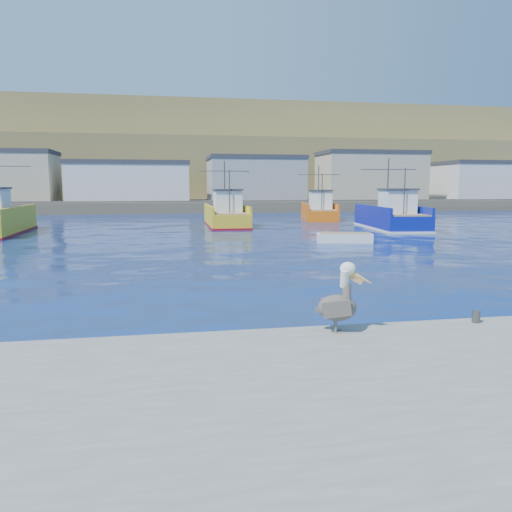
{
  "coord_description": "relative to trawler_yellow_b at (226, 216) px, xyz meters",
  "views": [
    {
      "loc": [
        -4.54,
        -14.3,
        3.87
      ],
      "look_at": [
        -1.46,
        2.72,
        1.44
      ],
      "focal_mm": 35.0,
      "sensor_mm": 36.0,
      "label": 1
    }
  ],
  "objects": [
    {
      "name": "ground",
      "position": [
        -1.24,
        -33.95,
        -1.0
      ],
      "size": [
        260.0,
        260.0,
        0.0
      ],
      "primitive_type": "plane",
      "color": "#071151",
      "rests_on": "ground"
    },
    {
      "name": "dock_bollards",
      "position": [
        -0.64,
        -37.35,
        -0.35
      ],
      "size": [
        36.2,
        0.2,
        0.3
      ],
      "color": "#4C4C4C",
      "rests_on": "dock"
    },
    {
      "name": "far_shore",
      "position": [
        -1.24,
        75.25,
        7.98
      ],
      "size": [
        200.0,
        81.0,
        24.0
      ],
      "color": "brown",
      "rests_on": "ground"
    },
    {
      "name": "trawler_yellow_b",
      "position": [
        0.0,
        0.0,
        0.0
      ],
      "size": [
        4.95,
        10.47,
        6.41
      ],
      "color": "yellow",
      "rests_on": "ground"
    },
    {
      "name": "trawler_blue",
      "position": [
        14.51,
        -5.62,
        0.03
      ],
      "size": [
        5.23,
        11.27,
        6.47
      ],
      "color": "#0B188F",
      "rests_on": "ground"
    },
    {
      "name": "boat_orange",
      "position": [
        11.66,
        7.22,
        0.08
      ],
      "size": [
        5.14,
        9.65,
        6.19
      ],
      "color": "orange",
      "rests_on": "ground"
    },
    {
      "name": "skiff_mid",
      "position": [
        6.34,
        -15.58,
        -0.73
      ],
      "size": [
        3.98,
        2.23,
        0.82
      ],
      "color": "silver",
      "rests_on": "ground"
    },
    {
      "name": "pelican",
      "position": [
        -1.87,
        -37.48,
        0.21
      ],
      "size": [
        1.32,
        0.74,
        1.64
      ],
      "color": "#595451",
      "rests_on": "dock"
    }
  ]
}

